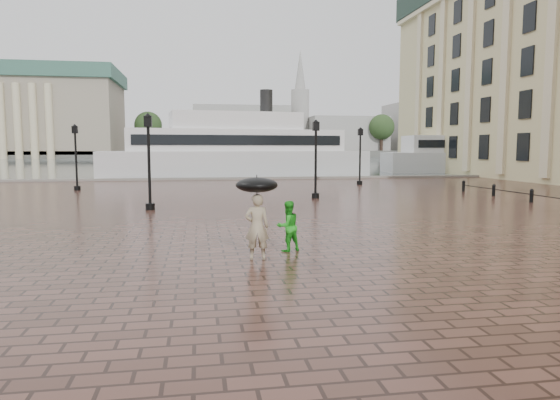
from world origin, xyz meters
name	(u,v)px	position (x,y,z in m)	size (l,w,h in m)	color
ground	(326,247)	(0.00, 0.00, 0.00)	(300.00, 300.00, 0.00)	#3D231B
harbour_water	(216,162)	(0.00, 92.00, 0.00)	(240.00, 240.00, 0.00)	#465155
quay_edge	(239,179)	(0.00, 32.00, 0.00)	(80.00, 0.60, 0.30)	slate
far_shore	(209,153)	(0.00, 160.00, 1.00)	(300.00, 60.00, 2.00)	#4C4C47
museum	(20,110)	(-55.00, 144.61, 13.91)	(57.00, 32.50, 26.00)	gray
distant_skyline	(352,128)	(48.14, 150.00, 9.45)	(102.50, 22.00, 33.00)	#999791
far_trees	(210,126)	(0.00, 138.00, 9.42)	(188.00, 8.00, 13.50)	#2D2119
street_lamps	(234,157)	(-1.50, 17.50, 2.33)	(21.44, 14.44, 4.40)	black
adult_pedestrian	(257,227)	(-2.23, -1.36, 0.87)	(0.63, 0.42, 1.74)	tan
child_pedestrian	(288,226)	(-1.24, -0.45, 0.72)	(0.70, 0.54, 1.44)	green
ferry_near	(236,150)	(0.12, 37.00, 2.66)	(27.54, 9.67, 8.84)	silver
ferry_far	(489,152)	(30.66, 40.86, 2.44)	(25.28, 8.79, 8.12)	silver
umbrella	(257,185)	(-2.23, -1.36, 1.97)	(1.10, 1.10, 1.16)	black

